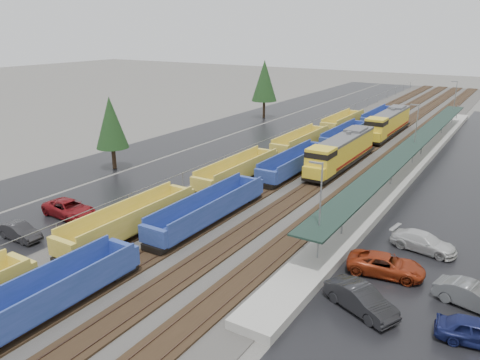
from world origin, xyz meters
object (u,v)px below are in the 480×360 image
at_px(parked_car_east_a, 361,299).
at_px(parked_car_east_b, 386,265).
at_px(locomotive_trail, 388,123).
at_px(parked_car_east_d, 478,332).
at_px(locomotive_lead, 341,152).
at_px(parked_car_east_c, 423,242).
at_px(parked_car_west_b, 20,232).
at_px(parked_car_east_e, 473,297).
at_px(well_string_yellow, 192,193).
at_px(well_string_blue, 258,184).
at_px(parked_car_west_c, 69,209).

relative_size(parked_car_east_a, parked_car_east_b, 0.92).
xyz_separation_m(parked_car_east_a, parked_car_east_b, (0.09, 5.35, -0.07)).
relative_size(locomotive_trail, parked_car_east_d, 4.09).
xyz_separation_m(locomotive_lead, parked_car_east_b, (12.14, -23.30, -1.49)).
bearing_deg(parked_car_east_b, parked_car_east_c, -23.52).
relative_size(parked_car_west_b, parked_car_east_b, 0.78).
height_order(parked_car_east_a, parked_car_east_b, parked_car_east_a).
height_order(parked_car_east_b, parked_car_east_e, parked_car_east_e).
distance_m(well_string_yellow, parked_car_east_a, 22.00).
relative_size(locomotive_lead, parked_car_east_a, 3.70).
bearing_deg(locomotive_trail, parked_car_east_e, -68.50).
bearing_deg(well_string_blue, locomotive_trail, 83.38).
height_order(parked_car_east_d, parked_car_east_e, parked_car_east_e).
bearing_deg(parked_car_west_b, locomotive_trail, -16.40).
relative_size(parked_car_west_b, parked_car_east_c, 0.83).
distance_m(parked_car_west_b, parked_car_east_a, 27.79).
bearing_deg(parked_car_east_c, parked_car_east_e, -137.89).
bearing_deg(parked_car_west_c, locomotive_lead, -25.62).
bearing_deg(parked_car_west_b, parked_car_east_a, -80.50).
xyz_separation_m(parked_car_west_c, parked_car_east_a, (27.84, -0.49, 0.03)).
distance_m(well_string_yellow, parked_car_east_d, 28.01).
height_order(locomotive_trail, parked_car_west_c, locomotive_trail).
bearing_deg(locomotive_trail, locomotive_lead, -90.00).
height_order(locomotive_lead, parked_car_east_c, locomotive_lead).
xyz_separation_m(parked_car_west_b, parked_car_west_c, (-0.49, 5.43, 0.09)).
distance_m(well_string_yellow, parked_car_west_b, 15.79).
height_order(parked_car_east_b, parked_car_east_d, parked_car_east_d).
bearing_deg(parked_car_east_b, well_string_blue, 50.43).
bearing_deg(parked_car_west_b, well_string_yellow, -28.29).
bearing_deg(locomotive_trail, well_string_yellow, -101.15).
distance_m(locomotive_trail, parked_car_east_d, 52.74).
distance_m(locomotive_trail, well_string_yellow, 41.38).
bearing_deg(locomotive_lead, parked_car_east_c, -52.85).
xyz_separation_m(parked_car_east_d, parked_car_east_e, (-0.67, 3.80, 0.01)).
relative_size(well_string_yellow, parked_car_west_c, 17.45).
xyz_separation_m(parked_car_west_c, parked_car_east_e, (33.73, 3.62, -0.02)).
relative_size(parked_car_west_c, parked_car_east_a, 1.15).
bearing_deg(parked_car_east_c, locomotive_trail, 27.95).
xyz_separation_m(locomotive_lead, parked_car_east_c, (13.60, -17.95, -1.50)).
relative_size(parked_car_east_d, parked_car_east_e, 0.95).
bearing_deg(parked_car_west_b, parked_car_west_c, 4.43).
bearing_deg(parked_car_east_e, parked_car_west_b, 117.75).
distance_m(parked_car_east_a, parked_car_east_d, 6.57).
bearing_deg(parked_car_east_a, well_string_yellow, 90.52).
bearing_deg(parked_car_east_e, locomotive_lead, 48.69).
distance_m(parked_car_west_b, parked_car_east_c, 32.86).
xyz_separation_m(well_string_blue, parked_car_east_b, (16.14, -9.84, -0.43)).
bearing_deg(well_string_yellow, parked_car_east_b, -10.44).
height_order(well_string_yellow, parked_car_east_d, well_string_yellow).
xyz_separation_m(well_string_yellow, parked_car_west_c, (-7.79, -8.56, -0.41)).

